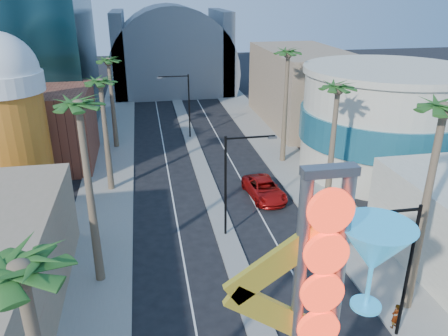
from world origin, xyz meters
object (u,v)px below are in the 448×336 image
neon_sign (339,303)px  pedestrian_a (395,316)px  pedestrian_b (349,234)px  red_pickup (264,189)px

neon_sign → pedestrian_a: 10.64m
pedestrian_a → pedestrian_b: (1.28, 8.40, 0.12)m
pedestrian_b → red_pickup: bearing=-68.5°
pedestrian_a → pedestrian_b: pedestrian_b is taller
neon_sign → red_pickup: size_ratio=2.12×
red_pickup → pedestrian_b: size_ratio=3.32×
neon_sign → red_pickup: neon_sign is taller
neon_sign → pedestrian_a: bearing=40.4°
pedestrian_a → pedestrian_b: 8.49m
neon_sign → pedestrian_a: (6.48, 5.51, -6.39)m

